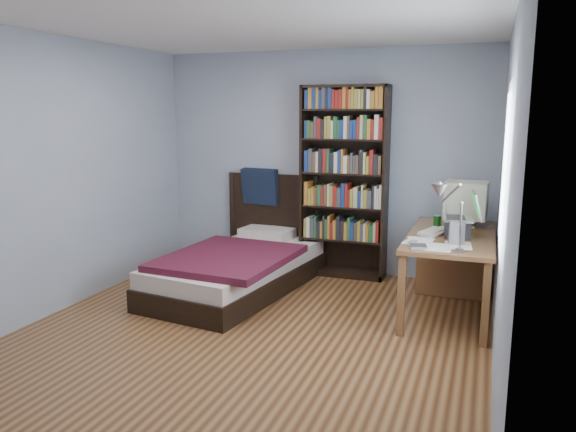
{
  "coord_description": "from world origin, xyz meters",
  "views": [
    {
      "loc": [
        1.8,
        -4.03,
        1.83
      ],
      "look_at": [
        0.14,
        0.54,
        0.92
      ],
      "focal_mm": 35.0,
      "sensor_mm": 36.0,
      "label": 1
    }
  ],
  "objects_px": {
    "crt_monitor": "(465,201)",
    "bookshelf": "(344,182)",
    "soda_can": "(437,222)",
    "bed": "(241,264)",
    "desk": "(453,256)",
    "keyboard": "(436,232)",
    "speaker": "(457,234)",
    "laptop": "(460,224)",
    "desk_lamp": "(443,198)"
  },
  "relations": [
    {
      "from": "desk",
      "to": "bookshelf",
      "type": "height_order",
      "value": "bookshelf"
    },
    {
      "from": "soda_can",
      "to": "bookshelf",
      "type": "xyz_separation_m",
      "value": [
        -1.07,
        0.62,
        0.26
      ]
    },
    {
      "from": "crt_monitor",
      "to": "speaker",
      "type": "bearing_deg",
      "value": -91.24
    },
    {
      "from": "bookshelf",
      "to": "desk_lamp",
      "type": "bearing_deg",
      "value": -57.02
    },
    {
      "from": "soda_can",
      "to": "bookshelf",
      "type": "distance_m",
      "value": 1.26
    },
    {
      "from": "crt_monitor",
      "to": "laptop",
      "type": "height_order",
      "value": "crt_monitor"
    },
    {
      "from": "speaker",
      "to": "keyboard",
      "type": "bearing_deg",
      "value": 133.65
    },
    {
      "from": "laptop",
      "to": "bookshelf",
      "type": "relative_size",
      "value": 0.19
    },
    {
      "from": "crt_monitor",
      "to": "soda_can",
      "type": "relative_size",
      "value": 3.43
    },
    {
      "from": "desk",
      "to": "crt_monitor",
      "type": "distance_m",
      "value": 0.57
    },
    {
      "from": "soda_can",
      "to": "speaker",
      "type": "bearing_deg",
      "value": -70.47
    },
    {
      "from": "soda_can",
      "to": "bookshelf",
      "type": "bearing_deg",
      "value": 150.02
    },
    {
      "from": "desk_lamp",
      "to": "bookshelf",
      "type": "bearing_deg",
      "value": 122.98
    },
    {
      "from": "laptop",
      "to": "soda_can",
      "type": "height_order",
      "value": "laptop"
    },
    {
      "from": "speaker",
      "to": "bed",
      "type": "height_order",
      "value": "bed"
    },
    {
      "from": "bookshelf",
      "to": "keyboard",
      "type": "bearing_deg",
      "value": -36.85
    },
    {
      "from": "speaker",
      "to": "crt_monitor",
      "type": "bearing_deg",
      "value": 105.69
    },
    {
      "from": "desk",
      "to": "keyboard",
      "type": "bearing_deg",
      "value": -107.77
    },
    {
      "from": "desk",
      "to": "speaker",
      "type": "relative_size",
      "value": 7.98
    },
    {
      "from": "desk",
      "to": "bed",
      "type": "height_order",
      "value": "bed"
    },
    {
      "from": "desk",
      "to": "desk_lamp",
      "type": "distance_m",
      "value": 1.69
    },
    {
      "from": "desk",
      "to": "crt_monitor",
      "type": "xyz_separation_m",
      "value": [
        0.09,
        -0.01,
        0.56
      ]
    },
    {
      "from": "desk",
      "to": "speaker",
      "type": "distance_m",
      "value": 0.95
    },
    {
      "from": "laptop",
      "to": "keyboard",
      "type": "xyz_separation_m",
      "value": [
        -0.21,
        0.07,
        -0.1
      ]
    },
    {
      "from": "keyboard",
      "to": "desk_lamp",
      "type": "bearing_deg",
      "value": -64.91
    },
    {
      "from": "desk",
      "to": "crt_monitor",
      "type": "height_order",
      "value": "crt_monitor"
    },
    {
      "from": "laptop",
      "to": "speaker",
      "type": "distance_m",
      "value": 0.35
    },
    {
      "from": "soda_can",
      "to": "bed",
      "type": "xyz_separation_m",
      "value": [
        -1.95,
        -0.19,
        -0.54
      ]
    },
    {
      "from": "laptop",
      "to": "keyboard",
      "type": "distance_m",
      "value": 0.24
    },
    {
      "from": "bookshelf",
      "to": "desk",
      "type": "bearing_deg",
      "value": -16.68
    },
    {
      "from": "speaker",
      "to": "soda_can",
      "type": "relative_size",
      "value": 1.53
    },
    {
      "from": "keyboard",
      "to": "bed",
      "type": "bearing_deg",
      "value": -161.78
    },
    {
      "from": "keyboard",
      "to": "bookshelf",
      "type": "distance_m",
      "value": 1.37
    },
    {
      "from": "desk",
      "to": "speaker",
      "type": "height_order",
      "value": "speaker"
    },
    {
      "from": "crt_monitor",
      "to": "speaker",
      "type": "distance_m",
      "value": 0.85
    },
    {
      "from": "soda_can",
      "to": "laptop",
      "type": "bearing_deg",
      "value": -49.88
    },
    {
      "from": "desk",
      "to": "bed",
      "type": "distance_m",
      "value": 2.15
    },
    {
      "from": "laptop",
      "to": "soda_can",
      "type": "xyz_separation_m",
      "value": [
        -0.21,
        0.25,
        -0.05
      ]
    },
    {
      "from": "keyboard",
      "to": "speaker",
      "type": "xyz_separation_m",
      "value": [
        0.21,
        -0.41,
        0.08
      ]
    },
    {
      "from": "desk",
      "to": "laptop",
      "type": "relative_size",
      "value": 3.88
    },
    {
      "from": "desk_lamp",
      "to": "bed",
      "type": "height_order",
      "value": "desk_lamp"
    },
    {
      "from": "laptop",
      "to": "bookshelf",
      "type": "bearing_deg",
      "value": 145.83
    },
    {
      "from": "soda_can",
      "to": "crt_monitor",
      "type": "bearing_deg",
      "value": 45.92
    },
    {
      "from": "desk",
      "to": "bed",
      "type": "xyz_separation_m",
      "value": [
        -2.1,
        -0.45,
        -0.16
      ]
    },
    {
      "from": "crt_monitor",
      "to": "bookshelf",
      "type": "bearing_deg",
      "value": 163.84
    },
    {
      "from": "desk",
      "to": "soda_can",
      "type": "relative_size",
      "value": 12.2
    },
    {
      "from": "desk_lamp",
      "to": "keyboard",
      "type": "distance_m",
      "value": 1.16
    },
    {
      "from": "crt_monitor",
      "to": "desk_lamp",
      "type": "bearing_deg",
      "value": -93.77
    },
    {
      "from": "keyboard",
      "to": "bed",
      "type": "xyz_separation_m",
      "value": [
        -1.96,
        -0.01,
        -0.49
      ]
    },
    {
      "from": "keyboard",
      "to": "crt_monitor",
      "type": "bearing_deg",
      "value": 80.09
    }
  ]
}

